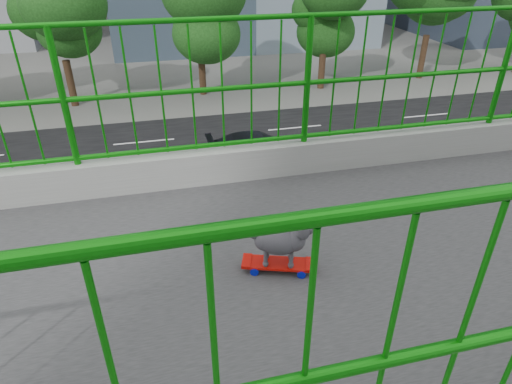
{
  "coord_description": "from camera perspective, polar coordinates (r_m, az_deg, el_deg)",
  "views": [
    {
      "loc": [
        2.16,
        0.67,
        8.94
      ],
      "look_at": [
        -0.87,
        1.41,
        7.13
      ],
      "focal_mm": 30.73,
      "sensor_mm": 36.0,
      "label": 1
    }
  ],
  "objects": [
    {
      "name": "road",
      "position": [
        17.6,
        -13.95,
        -1.3
      ],
      "size": [
        18.0,
        90.0,
        0.02
      ],
      "primitive_type": "cube",
      "color": "black",
      "rests_on": "ground"
    },
    {
      "name": "railing",
      "position": [
        2.84,
        -24.63,
        -10.52
      ],
      "size": [
        3.0,
        24.0,
        1.42
      ],
      "color": "gray",
      "rests_on": "footbridge"
    },
    {
      "name": "street_trees",
      "position": [
        28.5,
        -13.68,
        20.89
      ],
      "size": [
        5.3,
        60.4,
        7.26
      ],
      "color": "black",
      "rests_on": "ground"
    },
    {
      "name": "skateboard",
      "position": [
        2.97,
        2.92,
        -9.38
      ],
      "size": [
        0.29,
        0.5,
        0.06
      ],
      "rotation": [
        0.0,
        0.0,
        -0.33
      ],
      "color": "red",
      "rests_on": "footbridge"
    },
    {
      "name": "poodle",
      "position": [
        2.84,
        3.53,
        -6.01
      ],
      "size": [
        0.27,
        0.43,
        0.38
      ],
      "rotation": [
        0.0,
        0.0,
        -0.33
      ],
      "color": "#2C2A2F",
      "rests_on": "skateboard"
    },
    {
      "name": "car_2",
      "position": [
        16.76,
        -7.95,
        0.44
      ],
      "size": [
        2.35,
        5.09,
        1.41
      ],
      "primitive_type": "imported",
      "rotation": [
        0.0,
        0.0,
        3.14
      ],
      "color": "black",
      "rests_on": "ground"
    },
    {
      "name": "car_3",
      "position": [
        20.08,
        0.17,
        5.83
      ],
      "size": [
        1.86,
        4.59,
        1.33
      ],
      "primitive_type": "imported",
      "rotation": [
        0.0,
        0.0,
        3.14
      ],
      "color": "black",
      "rests_on": "ground"
    },
    {
      "name": "car_6",
      "position": [
        14.39,
        -23.78,
        -7.87
      ],
      "size": [
        2.26,
        4.9,
        1.36
      ],
      "primitive_type": "imported",
      "color": "black",
      "rests_on": "ground"
    },
    {
      "name": "car_7",
      "position": [
        17.6,
        6.52,
        2.38
      ],
      "size": [
        2.23,
        5.48,
        1.59
      ],
      "primitive_type": "imported",
      "rotation": [
        0.0,
        0.0,
        3.14
      ],
      "color": "#98989D",
      "rests_on": "ground"
    }
  ]
}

